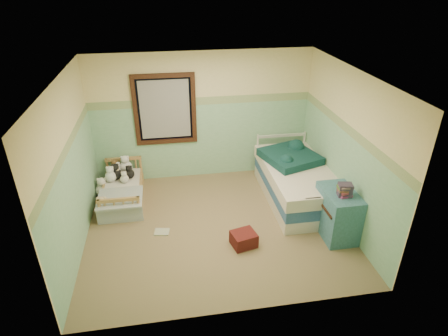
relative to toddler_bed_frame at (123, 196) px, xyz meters
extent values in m
cube|color=#756246|center=(1.57, -1.05, -0.10)|extent=(4.20, 3.60, 0.02)
cube|color=silver|center=(1.57, -1.05, 2.42)|extent=(4.20, 3.60, 0.02)
cube|color=beige|center=(1.57, 0.75, 1.16)|extent=(4.20, 0.04, 2.50)
cube|color=beige|center=(1.57, -2.85, 1.16)|extent=(4.20, 0.04, 2.50)
cube|color=beige|center=(-0.53, -1.05, 1.16)|extent=(0.04, 3.60, 2.50)
cube|color=beige|center=(3.67, -1.05, 1.16)|extent=(0.04, 3.60, 2.50)
cube|color=#7DBA8C|center=(1.57, 0.74, 0.66)|extent=(4.20, 0.01, 1.50)
cube|color=#3F7244|center=(1.57, 0.74, 1.49)|extent=(4.20, 0.01, 0.15)
cube|color=black|center=(0.87, 0.71, 1.36)|extent=(1.16, 0.06, 1.36)
cube|color=#AFAFAD|center=(0.87, 0.72, 1.36)|extent=(0.92, 0.01, 1.12)
cube|color=#946032|center=(0.00, 0.00, 0.00)|extent=(0.69, 1.39, 0.18)
cube|color=white|center=(0.00, 0.00, 0.15)|extent=(0.63, 1.33, 0.12)
cube|color=#678BC8|center=(0.00, -0.43, 0.22)|extent=(0.75, 0.69, 0.03)
sphere|color=brown|center=(-0.15, 0.50, 0.30)|extent=(0.19, 0.19, 0.19)
sphere|color=white|center=(0.05, 0.50, 0.33)|extent=(0.24, 0.24, 0.24)
sphere|color=beige|center=(-0.10, 0.28, 0.30)|extent=(0.17, 0.17, 0.17)
sphere|color=black|center=(0.13, 0.28, 0.30)|extent=(0.18, 0.18, 0.18)
sphere|color=white|center=(-0.38, 0.18, 0.04)|extent=(0.27, 0.27, 0.27)
sphere|color=beige|center=(-0.30, -0.47, 0.04)|extent=(0.26, 0.26, 0.26)
cube|color=white|center=(3.12, -0.47, 0.02)|extent=(1.03, 2.06, 0.22)
cube|color=#184E83|center=(3.12, -0.47, 0.24)|extent=(1.03, 2.06, 0.22)
cube|color=white|center=(3.12, -0.47, 0.46)|extent=(1.07, 2.10, 0.22)
cube|color=black|center=(3.07, -0.17, 0.64)|extent=(1.12, 1.15, 0.14)
cube|color=#316267|center=(3.42, -1.57, 0.30)|extent=(0.49, 0.78, 0.78)
cube|color=#442A2E|center=(3.42, -1.67, 0.79)|extent=(0.23, 0.19, 0.20)
cube|color=maroon|center=(1.92, -1.61, 0.02)|extent=(0.42, 0.39, 0.22)
cube|color=#F5DD50|center=(0.67, -1.10, -0.08)|extent=(0.26, 0.22, 0.02)
sphere|color=white|center=(-0.10, 0.48, 0.29)|extent=(0.17, 0.17, 0.17)
sphere|color=white|center=(-0.20, 0.20, 0.31)|extent=(0.21, 0.21, 0.21)
sphere|color=white|center=(0.05, 0.12, 0.29)|extent=(0.15, 0.15, 0.15)
sphere|color=black|center=(-0.12, 0.27, 0.32)|extent=(0.22, 0.22, 0.22)
camera|label=1|loc=(0.87, -6.08, 3.70)|focal=30.17mm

